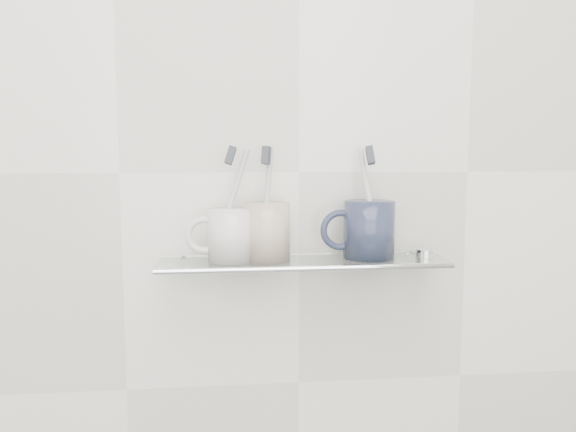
{
  "coord_description": "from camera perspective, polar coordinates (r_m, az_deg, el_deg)",
  "views": [
    {
      "loc": [
        -0.13,
        0.08,
        1.29
      ],
      "look_at": [
        -0.03,
        1.04,
        1.18
      ],
      "focal_mm": 35.0,
      "sensor_mm": 36.0,
      "label": 1
    }
  ],
  "objects": [
    {
      "name": "mug_center",
      "position": [
        0.97,
        -2.16,
        -1.58
      ],
      "size": [
        0.1,
        0.1,
        0.1
      ],
      "primitive_type": "cylinder",
      "rotation": [
        0.0,
        0.0,
        0.22
      ],
      "color": "beige",
      "rests_on": "shelf_glass"
    },
    {
      "name": "mug_left",
      "position": [
        0.97,
        -5.77,
        -1.9
      ],
      "size": [
        0.1,
        0.1,
        0.09
      ],
      "primitive_type": "cylinder",
      "rotation": [
        0.0,
        0.0,
        -0.25
      ],
      "color": "white",
      "rests_on": "shelf_glass"
    },
    {
      "name": "mug_center_handle",
      "position": [
        0.97,
        -4.9,
        -1.61
      ],
      "size": [
        0.07,
        0.01,
        0.07
      ],
      "primitive_type": "torus",
      "rotation": [
        1.57,
        0.0,
        0.0
      ],
      "color": "beige",
      "rests_on": "mug_center"
    },
    {
      "name": "bracket_right",
      "position": [
        1.08,
        12.4,
        -4.43
      ],
      "size": [
        0.02,
        0.03,
        0.02
      ],
      "primitive_type": "cylinder",
      "rotation": [
        1.57,
        0.0,
        0.0
      ],
      "color": "silver",
      "rests_on": "wall_back"
    },
    {
      "name": "toothbrush_right",
      "position": [
        0.99,
        8.28,
        1.5
      ],
      "size": [
        0.04,
        0.06,
        0.19
      ],
      "primitive_type": "cylinder",
      "rotation": [
        -0.24,
        -0.17,
        -0.16
      ],
      "color": "silver",
      "rests_on": "mug_right"
    },
    {
      "name": "bristles_left",
      "position": [
        0.96,
        -5.86,
        6.14
      ],
      "size": [
        0.02,
        0.03,
        0.04
      ],
      "primitive_type": "cube",
      "rotation": [
        -0.16,
        0.3,
        -0.1
      ],
      "color": "#33363C",
      "rests_on": "toothbrush_left"
    },
    {
      "name": "bristles_center",
      "position": [
        0.96,
        -2.2,
        6.17
      ],
      "size": [
        0.02,
        0.03,
        0.03
      ],
      "primitive_type": "cube",
      "rotation": [
        -0.13,
        0.04,
        -0.37
      ],
      "color": "#33363C",
      "rests_on": "toothbrush_center"
    },
    {
      "name": "wall_back",
      "position": [
        1.03,
        1.13,
        4.47
      ],
      "size": [
        2.5,
        0.0,
        2.5
      ],
      "primitive_type": "plane",
      "rotation": [
        1.57,
        0.0,
        0.0
      ],
      "color": "silver",
      "rests_on": "ground"
    },
    {
      "name": "bristles_right",
      "position": [
        0.99,
        8.35,
        6.12
      ],
      "size": [
        0.02,
        0.03,
        0.04
      ],
      "primitive_type": "cube",
      "rotation": [
        -0.24,
        -0.17,
        -0.16
      ],
      "color": "#33363C",
      "rests_on": "toothbrush_right"
    },
    {
      "name": "mug_left_handle",
      "position": [
        0.97,
        -8.51,
        -1.93
      ],
      "size": [
        0.07,
        0.01,
        0.07
      ],
      "primitive_type": "torus",
      "rotation": [
        1.57,
        0.0,
        0.0
      ],
      "color": "white",
      "rests_on": "mug_left"
    },
    {
      "name": "toothbrush_left",
      "position": [
        0.96,
        -5.81,
        1.38
      ],
      "size": [
        0.07,
        0.04,
        0.18
      ],
      "primitive_type": "cylinder",
      "rotation": [
        -0.16,
        0.3,
        -0.1
      ],
      "color": "#B0B1BC",
      "rests_on": "mug_left"
    },
    {
      "name": "mug_right",
      "position": [
        1.0,
        8.23,
        -1.37
      ],
      "size": [
        0.1,
        0.1,
        0.1
      ],
      "primitive_type": "cylinder",
      "rotation": [
        0.0,
        0.0,
        0.12
      ],
      "color": "black",
      "rests_on": "shelf_glass"
    },
    {
      "name": "shelf_glass",
      "position": [
        0.98,
        1.56,
        -4.68
      ],
      "size": [
        0.5,
        0.12,
        0.01
      ],
      "primitive_type": "cube",
      "color": "silver",
      "rests_on": "wall_back"
    },
    {
      "name": "chrome_cap",
      "position": [
        1.04,
        13.75,
        -3.65
      ],
      "size": [
        0.03,
        0.03,
        0.01
      ],
      "primitive_type": "cylinder",
      "color": "silver",
      "rests_on": "shelf_glass"
    },
    {
      "name": "shelf_rail",
      "position": [
        0.93,
        2.02,
        -5.35
      ],
      "size": [
        0.5,
        0.01,
        0.01
      ],
      "primitive_type": "cylinder",
      "rotation": [
        0.0,
        1.57,
        0.0
      ],
      "color": "silver",
      "rests_on": "shelf_glass"
    },
    {
      "name": "bracket_left",
      "position": [
        1.03,
        -10.55,
        -4.93
      ],
      "size": [
        0.02,
        0.03,
        0.02
      ],
      "primitive_type": "cylinder",
      "rotation": [
        1.57,
        0.0,
        0.0
      ],
      "color": "silver",
      "rests_on": "wall_back"
    },
    {
      "name": "toothbrush_center",
      "position": [
        0.97,
        -2.18,
        1.42
      ],
      "size": [
        0.03,
        0.03,
        0.19
      ],
      "primitive_type": "cylinder",
      "rotation": [
        -0.13,
        0.04,
        -0.37
      ],
      "color": "#AAAAAB",
      "rests_on": "mug_center"
    },
    {
      "name": "mug_right_handle",
      "position": [
        0.99,
        5.37,
        -1.43
      ],
      "size": [
        0.07,
        0.01,
        0.07
      ],
      "primitive_type": "torus",
      "rotation": [
        1.57,
        0.0,
        0.0
      ],
      "color": "black",
      "rests_on": "mug_right"
    }
  ]
}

